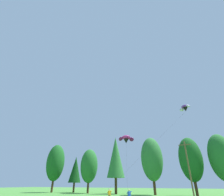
# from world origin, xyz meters

# --- Properties ---
(treeline_tree_a) EXTENTS (5.67, 5.67, 14.33)m
(treeline_tree_a) POSITION_xyz_m (-31.40, 45.08, 8.68)
(treeline_tree_a) COLOR #472D19
(treeline_tree_a) RESTS_ON ground_plane
(treeline_tree_b) EXTENTS (3.90, 3.90, 10.45)m
(treeline_tree_b) POSITION_xyz_m (-25.32, 47.95, 6.54)
(treeline_tree_b) COLOR #472D19
(treeline_tree_b) RESTS_ON ground_plane
(treeline_tree_c) EXTENTS (5.02, 5.02, 11.92)m
(treeline_tree_c) POSITION_xyz_m (-18.43, 45.22, 7.22)
(treeline_tree_c) COLOR #472D19
(treeline_tree_c) RESTS_ON ground_plane
(treeline_tree_d) EXTENTS (4.88, 4.88, 14.90)m
(treeline_tree_d) POSITION_xyz_m (-10.07, 45.88, 9.34)
(treeline_tree_d) COLOR #472D19
(treeline_tree_d) RESTS_ON ground_plane
(treeline_tree_e) EXTENTS (5.44, 5.44, 13.49)m
(treeline_tree_e) POSITION_xyz_m (0.47, 45.05, 8.17)
(treeline_tree_e) COLOR #472D19
(treeline_tree_e) RESTS_ON ground_plane
(treeline_tree_f) EXTENTS (5.16, 5.16, 12.45)m
(treeline_tree_f) POSITION_xyz_m (9.62, 44.30, 7.54)
(treeline_tree_f) COLOR #472D19
(treeline_tree_f) RESTS_ON ground_plane
(treeline_tree_g) EXTENTS (5.18, 5.18, 12.51)m
(treeline_tree_g) POSITION_xyz_m (15.85, 43.89, 7.58)
(treeline_tree_g) COLOR #472D19
(treeline_tree_g) RESTS_ON ground_plane
(utility_pole) EXTENTS (2.20, 0.26, 9.50)m
(utility_pole) POSITION_xyz_m (9.41, 33.78, 5.01)
(utility_pole) COLOR brown
(utility_pole) RESTS_ON ground_plane
(kite_flyer_near) EXTENTS (0.75, 0.76, 1.69)m
(kite_flyer_near) POSITION_xyz_m (-2.02, 25.38, 1.00)
(kite_flyer_near) COLOR #4C4C51
(kite_flyer_near) RESTS_ON ground_plane
(kite_flyer_mid) EXTENTS (0.73, 0.75, 1.69)m
(kite_flyer_mid) POSITION_xyz_m (1.39, 24.78, 1.00)
(kite_flyer_mid) COLOR navy
(kite_flyer_mid) RESTS_ON ground_plane
(parafoil_kite_high_purple) EXTENTS (14.54, 18.47, 18.61)m
(parafoil_kite_high_purple) POSITION_xyz_m (10.66, 42.34, 19.44)
(parafoil_kite_high_purple) COLOR purple
(parafoil_kite_mid_magenta) EXTENTS (6.30, 13.90, 11.35)m
(parafoil_kite_mid_magenta) POSITION_xyz_m (-3.45, 37.31, 11.95)
(parafoil_kite_mid_magenta) COLOR #D12893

